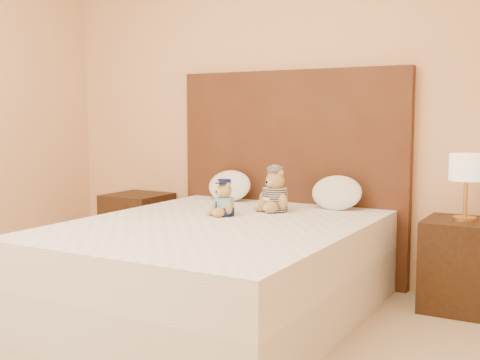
# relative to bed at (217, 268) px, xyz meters

# --- Properties ---
(bed) EXTENTS (1.60, 2.00, 0.55)m
(bed) POSITION_rel_bed_xyz_m (0.00, 0.00, 0.00)
(bed) COLOR white
(bed) RESTS_ON ground
(headboard) EXTENTS (1.75, 0.08, 1.50)m
(headboard) POSITION_rel_bed_xyz_m (0.00, 1.01, 0.47)
(headboard) COLOR #502C18
(headboard) RESTS_ON ground
(nightstand_left) EXTENTS (0.45, 0.45, 0.55)m
(nightstand_left) POSITION_rel_bed_xyz_m (-1.25, 0.80, -0.00)
(nightstand_left) COLOR #322110
(nightstand_left) RESTS_ON ground
(nightstand_right) EXTENTS (0.45, 0.45, 0.55)m
(nightstand_right) POSITION_rel_bed_xyz_m (1.25, 0.80, -0.00)
(nightstand_right) COLOR #322110
(nightstand_right) RESTS_ON ground
(lamp) EXTENTS (0.20, 0.20, 0.40)m
(lamp) POSITION_rel_bed_xyz_m (1.25, 0.80, 0.57)
(lamp) COLOR gold
(lamp) RESTS_ON nightstand_right
(teddy_police) EXTENTS (0.26, 0.25, 0.23)m
(teddy_police) POSITION_rel_bed_xyz_m (-0.09, 0.24, 0.39)
(teddy_police) COLOR #A67240
(teddy_police) RESTS_ON bed
(teddy_prisoner) EXTENTS (0.32, 0.31, 0.28)m
(teddy_prisoner) POSITION_rel_bed_xyz_m (0.11, 0.55, 0.42)
(teddy_prisoner) COLOR #A67240
(teddy_prisoner) RESTS_ON bed
(pillow_left) EXTENTS (0.35, 0.22, 0.24)m
(pillow_left) POSITION_rel_bed_xyz_m (-0.41, 0.83, 0.40)
(pillow_left) COLOR white
(pillow_left) RESTS_ON bed
(pillow_right) EXTENTS (0.35, 0.23, 0.25)m
(pillow_right) POSITION_rel_bed_xyz_m (0.43, 0.83, 0.40)
(pillow_right) COLOR white
(pillow_right) RESTS_ON bed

